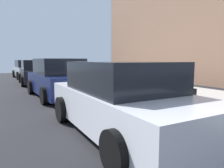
% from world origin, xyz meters
% --- Properties ---
extents(ground_plane, '(40.00, 40.00, 0.00)m').
position_xyz_m(ground_plane, '(0.00, 0.00, 0.00)').
color(ground_plane, black).
extents(sidewalk_curb, '(18.00, 5.00, 0.14)m').
position_xyz_m(sidewalk_curb, '(0.00, -2.50, 0.07)').
color(sidewalk_curb, '#ADA89E').
rests_on(sidewalk_curb, ground_plane).
extents(suitcase_black_0, '(0.42, 0.29, 0.91)m').
position_xyz_m(suitcase_black_0, '(-3.59, -0.65, 0.45)').
color(suitcase_black_0, black).
rests_on(suitcase_black_0, sidewalk_curb).
extents(suitcase_silver_1, '(0.52, 0.26, 0.89)m').
position_xyz_m(suitcase_silver_1, '(-3.05, -0.68, 0.45)').
color(suitcase_silver_1, '#9EA0A8').
rests_on(suitcase_silver_1, sidewalk_curb).
extents(suitcase_red_2, '(0.37, 0.27, 1.10)m').
position_xyz_m(suitcase_red_2, '(-2.53, -0.76, 0.53)').
color(suitcase_red_2, red).
rests_on(suitcase_red_2, sidewalk_curb).
extents(suitcase_navy_3, '(0.44, 0.26, 0.76)m').
position_xyz_m(suitcase_navy_3, '(-2.03, -0.64, 0.40)').
color(suitcase_navy_3, navy).
rests_on(suitcase_navy_3, sidewalk_curb).
extents(suitcase_teal_4, '(0.43, 0.26, 0.90)m').
position_xyz_m(suitcase_teal_4, '(-1.52, -0.73, 0.46)').
color(suitcase_teal_4, '#0F606B').
rests_on(suitcase_teal_4, sidewalk_curb).
extents(suitcase_maroon_5, '(0.44, 0.22, 0.85)m').
position_xyz_m(suitcase_maroon_5, '(-1.00, -0.78, 0.44)').
color(suitcase_maroon_5, maroon).
rests_on(suitcase_maroon_5, sidewalk_curb).
extents(suitcase_olive_6, '(0.38, 0.25, 0.75)m').
position_xyz_m(suitcase_olive_6, '(-0.51, -0.77, 0.42)').
color(suitcase_olive_6, '#59601E').
rests_on(suitcase_olive_6, sidewalk_curb).
extents(suitcase_black_7, '(0.46, 0.26, 1.00)m').
position_xyz_m(suitcase_black_7, '(-0.01, -0.63, 0.48)').
color(suitcase_black_7, black).
rests_on(suitcase_black_7, sidewalk_curb).
extents(suitcase_silver_8, '(0.49, 0.25, 0.61)m').
position_xyz_m(suitcase_silver_8, '(0.55, -0.67, 0.42)').
color(suitcase_silver_8, '#9EA0A8').
rests_on(suitcase_silver_8, sidewalk_curb).
extents(suitcase_red_9, '(0.51, 0.26, 0.80)m').
position_xyz_m(suitcase_red_9, '(1.13, -0.77, 0.41)').
color(suitcase_red_9, red).
rests_on(suitcase_red_9, sidewalk_curb).
extents(suitcase_navy_10, '(0.45, 0.25, 1.00)m').
position_xyz_m(suitcase_navy_10, '(1.69, -0.77, 0.51)').
color(suitcase_navy_10, navy).
rests_on(suitcase_navy_10, sidewalk_curb).
extents(fire_hydrant, '(0.39, 0.21, 0.76)m').
position_xyz_m(fire_hydrant, '(2.61, -0.71, 0.54)').
color(fire_hydrant, '#D89E0C').
rests_on(fire_hydrant, sidewalk_curb).
extents(bollard_post, '(0.14, 0.14, 0.92)m').
position_xyz_m(bollard_post, '(3.21, -0.56, 0.60)').
color(bollard_post, brown).
rests_on(bollard_post, sidewalk_curb).
extents(parked_car_white_0, '(4.46, 2.11, 1.53)m').
position_xyz_m(parked_car_white_0, '(-3.97, 1.87, 0.72)').
color(parked_car_white_0, silver).
rests_on(parked_car_white_0, ground_plane).
extents(parked_car_navy_1, '(4.33, 2.14, 1.62)m').
position_xyz_m(parked_car_navy_1, '(1.06, 1.87, 0.76)').
color(parked_car_navy_1, '#141E4C').
rests_on(parked_car_navy_1, ground_plane).
extents(parked_car_charcoal_2, '(4.27, 2.20, 1.55)m').
position_xyz_m(parked_car_charcoal_2, '(6.58, 1.87, 0.73)').
color(parked_car_charcoal_2, black).
rests_on(parked_car_charcoal_2, ground_plane).
extents(parked_car_silver_3, '(4.30, 2.11, 1.55)m').
position_xyz_m(parked_car_silver_3, '(11.57, 1.87, 0.73)').
color(parked_car_silver_3, '#B2B5BA').
rests_on(parked_car_silver_3, ground_plane).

